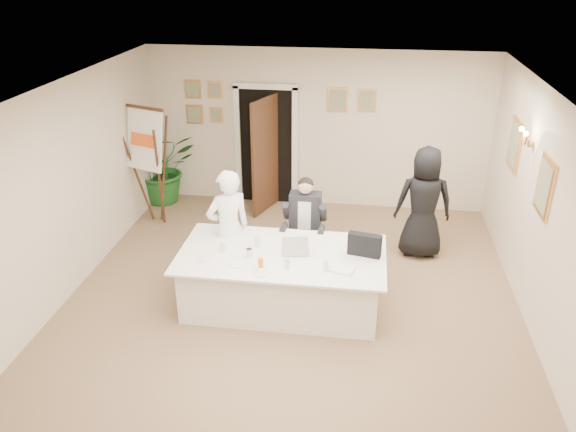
% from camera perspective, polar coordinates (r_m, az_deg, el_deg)
% --- Properties ---
extents(floor, '(7.00, 7.00, 0.00)m').
position_cam_1_polar(floor, '(7.46, 0.11, -9.47)').
color(floor, brown).
rests_on(floor, ground).
extents(ceiling, '(6.00, 7.00, 0.02)m').
position_cam_1_polar(ceiling, '(6.29, 0.14, 11.95)').
color(ceiling, white).
rests_on(ceiling, wall_back).
extents(wall_back, '(6.00, 0.10, 2.80)m').
position_cam_1_polar(wall_back, '(10.02, 2.94, 8.75)').
color(wall_back, beige).
rests_on(wall_back, floor).
extents(wall_left, '(0.10, 7.00, 2.80)m').
position_cam_1_polar(wall_left, '(7.73, -22.49, 1.62)').
color(wall_left, beige).
rests_on(wall_left, floor).
extents(wall_right, '(0.10, 7.00, 2.80)m').
position_cam_1_polar(wall_right, '(7.04, 25.09, -1.16)').
color(wall_right, beige).
rests_on(wall_right, floor).
extents(doorway, '(1.14, 0.86, 2.20)m').
position_cam_1_polar(doorway, '(10.07, -2.25, 6.72)').
color(doorway, black).
rests_on(doorway, floor).
extents(pictures_back_wall, '(3.40, 0.06, 0.80)m').
position_cam_1_polar(pictures_back_wall, '(9.97, -1.70, 11.37)').
color(pictures_back_wall, '#E99A4F').
rests_on(pictures_back_wall, wall_back).
extents(pictures_right_wall, '(0.06, 2.20, 0.80)m').
position_cam_1_polar(pictures_right_wall, '(7.97, 23.16, 4.93)').
color(pictures_right_wall, '#E99A4F').
rests_on(pictures_right_wall, wall_right).
extents(wall_sconce, '(0.20, 0.30, 0.24)m').
position_cam_1_polar(wall_sconce, '(7.85, 23.10, 7.36)').
color(wall_sconce, '#B77E3A').
rests_on(wall_sconce, wall_right).
extents(conference_table, '(2.63, 1.41, 0.78)m').
position_cam_1_polar(conference_table, '(7.34, -0.62, -6.42)').
color(conference_table, white).
rests_on(conference_table, floor).
extents(seated_man, '(0.61, 0.65, 1.42)m').
position_cam_1_polar(seated_man, '(8.06, 1.71, -0.79)').
color(seated_man, black).
rests_on(seated_man, floor).
extents(flip_chart, '(0.72, 0.55, 2.00)m').
position_cam_1_polar(flip_chart, '(9.62, -13.56, 4.35)').
color(flip_chart, '#311B0F').
rests_on(flip_chart, floor).
extents(standing_man, '(0.74, 0.69, 1.69)m').
position_cam_1_polar(standing_man, '(7.64, -6.05, -1.30)').
color(standing_man, white).
rests_on(standing_man, floor).
extents(standing_woman, '(0.86, 0.57, 1.72)m').
position_cam_1_polar(standing_woman, '(8.59, 13.62, 1.32)').
color(standing_woman, black).
rests_on(standing_woman, floor).
extents(potted_palm, '(1.54, 1.52, 1.30)m').
position_cam_1_polar(potted_palm, '(10.59, -12.63, 4.80)').
color(potted_palm, '#1C541F').
rests_on(potted_palm, floor).
extents(laptop, '(0.39, 0.40, 0.28)m').
position_cam_1_polar(laptop, '(7.13, 0.85, -2.62)').
color(laptop, '#B7BABC').
rests_on(laptop, conference_table).
extents(laptop_bag, '(0.43, 0.20, 0.29)m').
position_cam_1_polar(laptop_bag, '(7.10, 7.79, -2.93)').
color(laptop_bag, black).
rests_on(laptop_bag, conference_table).
extents(paper_stack, '(0.37, 0.31, 0.03)m').
position_cam_1_polar(paper_stack, '(6.82, 5.40, -5.34)').
color(paper_stack, white).
rests_on(paper_stack, conference_table).
extents(plate_left, '(0.24, 0.24, 0.01)m').
position_cam_1_polar(plate_left, '(7.10, -8.26, -4.26)').
color(plate_left, white).
rests_on(plate_left, conference_table).
extents(plate_mid, '(0.30, 0.30, 0.01)m').
position_cam_1_polar(plate_mid, '(6.94, -4.95, -4.83)').
color(plate_mid, white).
rests_on(plate_mid, conference_table).
extents(plate_near, '(0.22, 0.22, 0.01)m').
position_cam_1_polar(plate_near, '(6.75, -2.63, -5.70)').
color(plate_near, white).
rests_on(plate_near, conference_table).
extents(glass_a, '(0.07, 0.07, 0.14)m').
position_cam_1_polar(glass_a, '(7.20, -6.64, -3.12)').
color(glass_a, silver).
rests_on(glass_a, conference_table).
extents(glass_b, '(0.07, 0.07, 0.14)m').
position_cam_1_polar(glass_b, '(6.79, -0.07, -4.84)').
color(glass_b, silver).
rests_on(glass_b, conference_table).
extents(glass_c, '(0.07, 0.07, 0.14)m').
position_cam_1_polar(glass_c, '(6.76, 3.86, -5.06)').
color(glass_c, silver).
rests_on(glass_c, conference_table).
extents(glass_d, '(0.07, 0.07, 0.14)m').
position_cam_1_polar(glass_d, '(7.30, -3.13, -2.59)').
color(glass_d, silver).
rests_on(glass_d, conference_table).
extents(oj_glass, '(0.07, 0.07, 0.13)m').
position_cam_1_polar(oj_glass, '(6.81, -2.79, -4.82)').
color(oj_glass, orange).
rests_on(oj_glass, conference_table).
extents(steel_jug, '(0.09, 0.09, 0.11)m').
position_cam_1_polar(steel_jug, '(7.06, -3.98, -3.75)').
color(steel_jug, silver).
rests_on(steel_jug, conference_table).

